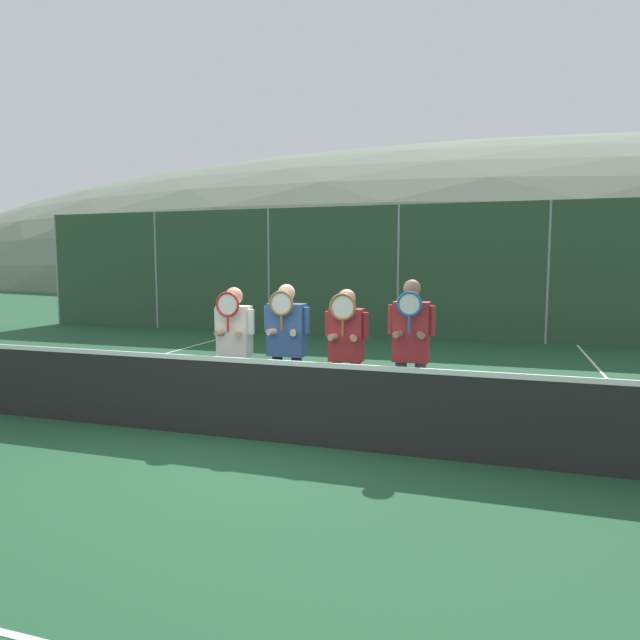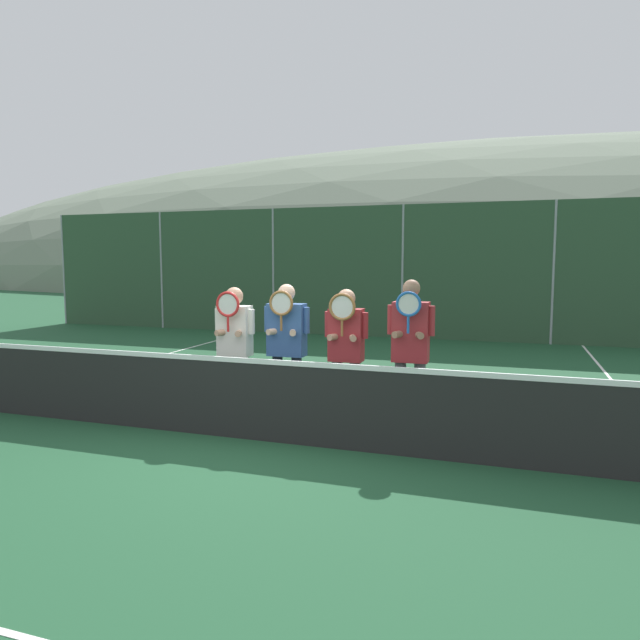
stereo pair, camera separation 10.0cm
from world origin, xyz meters
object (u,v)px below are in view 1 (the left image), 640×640
(player_rightmost, at_px, (411,346))
(car_center, at_px, (569,299))
(car_far_left, at_px, (244,294))
(player_center_left, at_px, (287,340))
(car_left_of_center, at_px, (390,298))
(player_center_right, at_px, (346,345))
(player_leftmost, at_px, (234,340))

(player_rightmost, bearing_deg, car_center, 75.87)
(car_far_left, bearing_deg, player_rightmost, -56.52)
(player_center_left, distance_m, car_left_of_center, 11.01)
(car_left_of_center, relative_size, car_center, 1.00)
(car_far_left, xyz_separation_m, car_left_of_center, (5.03, -0.04, -0.04))
(player_center_left, distance_m, car_center, 11.91)
(player_rightmost, relative_size, car_center, 0.39)
(player_center_right, distance_m, car_center, 11.65)
(player_center_left, xyz_separation_m, car_far_left, (-5.80, 11.02, -0.14))
(player_center_right, bearing_deg, car_left_of_center, 98.02)
(player_center_left, bearing_deg, car_far_left, 117.77)
(player_leftmost, height_order, player_rightmost, player_rightmost)
(car_far_left, distance_m, car_left_of_center, 5.03)
(player_leftmost, distance_m, car_left_of_center, 11.05)
(car_far_left, bearing_deg, player_center_right, -59.18)
(car_far_left, distance_m, car_center, 10.21)
(car_left_of_center, bearing_deg, car_center, 0.99)
(player_center_left, height_order, car_far_left, car_far_left)
(car_left_of_center, bearing_deg, player_rightmost, -78.06)
(player_leftmost, xyz_separation_m, car_far_left, (-5.11, 11.09, -0.12))
(player_rightmost, height_order, car_far_left, player_rightmost)
(player_center_right, xyz_separation_m, car_left_of_center, (-1.55, 10.98, -0.15))
(car_far_left, relative_size, car_center, 0.94)
(player_leftmost, xyz_separation_m, car_center, (5.09, 11.14, -0.07))
(player_center_left, distance_m, player_center_right, 0.78)
(player_rightmost, xyz_separation_m, car_center, (2.82, 11.21, -0.11))
(car_far_left, bearing_deg, player_leftmost, -65.25)
(player_rightmost, distance_m, car_center, 11.56)
(car_center, bearing_deg, player_center_left, -111.69)
(player_center_left, bearing_deg, player_leftmost, -174.17)
(player_leftmost, relative_size, car_far_left, 0.39)
(player_center_left, height_order, player_center_right, player_center_left)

